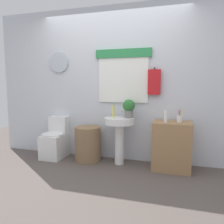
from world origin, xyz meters
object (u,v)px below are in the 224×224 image
object	(u,v)px
pedestal_sink	(119,130)
toothbrush_cup	(180,119)
laundry_hamper	(88,144)
potted_plant	(129,107)
toilet	(56,141)
wooden_cabinet	(172,146)
lotion_bottle	(166,116)
soap_bottle	(113,111)

from	to	relation	value
pedestal_sink	toothbrush_cup	world-z (taller)	toothbrush_cup
laundry_hamper	potted_plant	size ratio (longest dim) A/B	1.98
toilet	potted_plant	size ratio (longest dim) A/B	2.50
pedestal_sink	potted_plant	size ratio (longest dim) A/B	2.59
wooden_cabinet	potted_plant	world-z (taller)	potted_plant
lotion_bottle	potted_plant	bearing A→B (deg)	170.34
toilet	wooden_cabinet	distance (m)	2.02
laundry_hamper	potted_plant	xyz separation A→B (m)	(0.70, 0.06, 0.64)
toilet	potted_plant	world-z (taller)	potted_plant
pedestal_sink	toothbrush_cup	xyz separation A→B (m)	(0.93, 0.02, 0.22)
toilet	potted_plant	distance (m)	1.48
laundry_hamper	toothbrush_cup	distance (m)	1.56
lotion_bottle	toothbrush_cup	size ratio (longest dim) A/B	0.94
lotion_bottle	toothbrush_cup	bearing A→B (deg)	16.76
laundry_hamper	toothbrush_cup	size ratio (longest dim) A/B	3.15
toilet	wooden_cabinet	world-z (taller)	toilet
toilet	soap_bottle	world-z (taller)	soap_bottle
laundry_hamper	wooden_cabinet	bearing A→B (deg)	0.00
toilet	lotion_bottle	distance (m)	1.99
soap_bottle	lotion_bottle	size ratio (longest dim) A/B	1.11
pedestal_sink	potted_plant	distance (m)	0.39
laundry_hamper	toothbrush_cup	world-z (taller)	toothbrush_cup
laundry_hamper	potted_plant	distance (m)	0.95
lotion_bottle	soap_bottle	bearing A→B (deg)	173.94
potted_plant	lotion_bottle	distance (m)	0.61
pedestal_sink	soap_bottle	world-z (taller)	soap_bottle
lotion_bottle	pedestal_sink	bearing A→B (deg)	176.85
pedestal_sink	lotion_bottle	bearing A→B (deg)	-3.15
wooden_cabinet	laundry_hamper	bearing A→B (deg)	180.00
toilet	wooden_cabinet	xyz separation A→B (m)	(2.02, -0.03, 0.08)
laundry_hamper	wooden_cabinet	distance (m)	1.38
toothbrush_cup	lotion_bottle	bearing A→B (deg)	-163.24
laundry_hamper	lotion_bottle	world-z (taller)	lotion_bottle
soap_bottle	toothbrush_cup	xyz separation A→B (m)	(1.05, -0.03, -0.07)
laundry_hamper	lotion_bottle	distance (m)	1.39
pedestal_sink	laundry_hamper	bearing A→B (deg)	-180.00
toilet	potted_plant	xyz separation A→B (m)	(1.33, 0.03, 0.64)
toilet	laundry_hamper	size ratio (longest dim) A/B	1.26
soap_bottle	toilet	bearing A→B (deg)	-178.93
lotion_bottle	toothbrush_cup	distance (m)	0.21
toilet	laundry_hamper	world-z (taller)	toilet
pedestal_sink	potted_plant	bearing A→B (deg)	23.20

